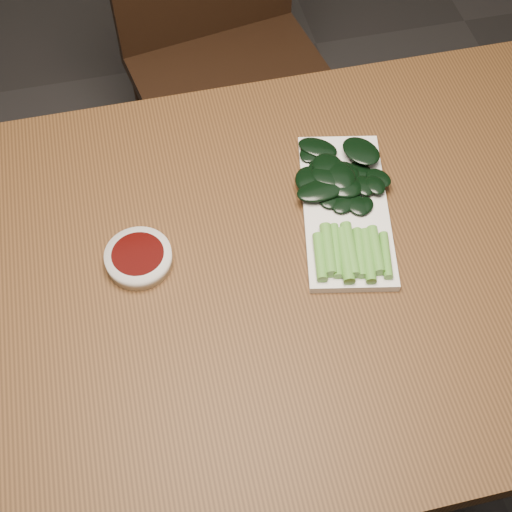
{
  "coord_description": "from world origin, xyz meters",
  "views": [
    {
      "loc": [
        -0.1,
        -0.57,
        1.67
      ],
      "look_at": [
        0.04,
        0.02,
        0.76
      ],
      "focal_mm": 50.0,
      "sensor_mm": 36.0,
      "label": 1
    }
  ],
  "objects_px": {
    "chair_far": "(226,52)",
    "sauce_bowl": "(139,258)",
    "table": "(235,296)",
    "gai_lan": "(341,201)",
    "serving_plate": "(345,209)"
  },
  "relations": [
    {
      "from": "table",
      "to": "sauce_bowl",
      "type": "height_order",
      "value": "sauce_bowl"
    },
    {
      "from": "table",
      "to": "chair_far",
      "type": "distance_m",
      "value": 0.83
    },
    {
      "from": "sauce_bowl",
      "to": "serving_plate",
      "type": "xyz_separation_m",
      "value": [
        0.34,
        0.02,
        -0.01
      ]
    },
    {
      "from": "chair_far",
      "to": "gai_lan",
      "type": "bearing_deg",
      "value": -96.02
    },
    {
      "from": "chair_far",
      "to": "sauce_bowl",
      "type": "bearing_deg",
      "value": -120.6
    },
    {
      "from": "chair_far",
      "to": "gai_lan",
      "type": "relative_size",
      "value": 2.86
    },
    {
      "from": "chair_far",
      "to": "table",
      "type": "bearing_deg",
      "value": -110.19
    },
    {
      "from": "sauce_bowl",
      "to": "serving_plate",
      "type": "relative_size",
      "value": 0.31
    },
    {
      "from": "gai_lan",
      "to": "serving_plate",
      "type": "bearing_deg",
      "value": -33.68
    },
    {
      "from": "table",
      "to": "sauce_bowl",
      "type": "bearing_deg",
      "value": 160.23
    },
    {
      "from": "table",
      "to": "sauce_bowl",
      "type": "distance_m",
      "value": 0.17
    },
    {
      "from": "table",
      "to": "serving_plate",
      "type": "bearing_deg",
      "value": 20.23
    },
    {
      "from": "chair_far",
      "to": "serving_plate",
      "type": "xyz_separation_m",
      "value": [
        0.06,
        -0.72,
        0.27
      ]
    },
    {
      "from": "serving_plate",
      "to": "sauce_bowl",
      "type": "bearing_deg",
      "value": -175.85
    },
    {
      "from": "table",
      "to": "sauce_bowl",
      "type": "xyz_separation_m",
      "value": [
        -0.14,
        0.05,
        0.09
      ]
    }
  ]
}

